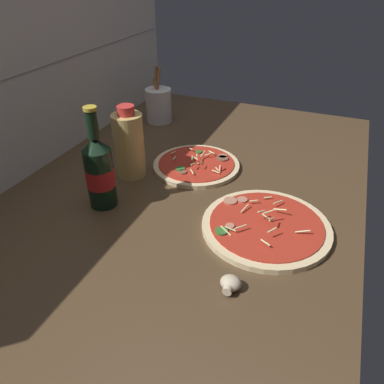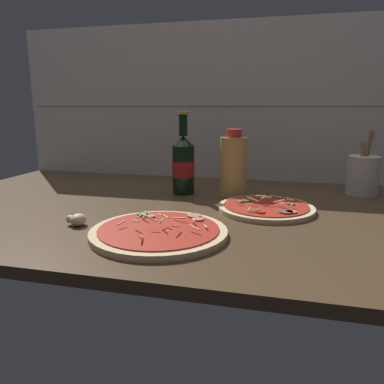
# 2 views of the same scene
# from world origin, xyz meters

# --- Properties ---
(counter_slab) EXTENTS (1.60, 0.90, 0.03)m
(counter_slab) POSITION_xyz_m (0.00, 0.00, 0.01)
(counter_slab) COLOR #4C3823
(counter_slab) RESTS_ON ground
(tile_backsplash) EXTENTS (1.60, 0.01, 0.60)m
(tile_backsplash) POSITION_xyz_m (0.00, 0.45, 0.30)
(tile_backsplash) COLOR silver
(tile_backsplash) RESTS_ON ground
(pizza_near) EXTENTS (0.30, 0.30, 0.05)m
(pizza_near) POSITION_xyz_m (-0.01, -0.23, 0.03)
(pizza_near) COLOR beige
(pizza_near) RESTS_ON counter_slab
(pizza_far) EXTENTS (0.26, 0.26, 0.04)m
(pizza_far) POSITION_xyz_m (0.20, 0.02, 0.03)
(pizza_far) COLOR beige
(pizza_far) RESTS_ON counter_slab
(beer_bottle) EXTENTS (0.07, 0.07, 0.26)m
(beer_bottle) POSITION_xyz_m (-0.07, 0.17, 0.12)
(beer_bottle) COLOR black
(beer_bottle) RESTS_ON counter_slab
(oil_bottle) EXTENTS (0.08, 0.08, 0.21)m
(oil_bottle) POSITION_xyz_m (0.09, 0.18, 0.12)
(oil_bottle) COLOR #D6B766
(oil_bottle) RESTS_ON counter_slab
(mushroom_left) EXTENTS (0.04, 0.04, 0.03)m
(mushroom_left) POSITION_xyz_m (-0.22, -0.21, 0.04)
(mushroom_left) COLOR beige
(mushroom_left) RESTS_ON counter_slab
(utensil_crock) EXTENTS (0.09, 0.09, 0.20)m
(utensil_crock) POSITION_xyz_m (0.49, 0.29, 0.09)
(utensil_crock) COLOR silver
(utensil_crock) RESTS_ON counter_slab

